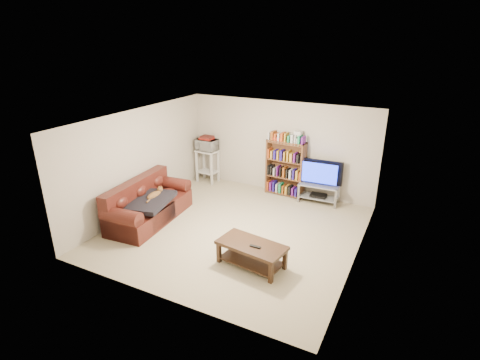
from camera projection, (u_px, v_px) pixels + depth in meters
The scene contains 19 objects.
floor at pixel (236, 230), 8.04m from camera, with size 5.00×5.00×0.00m, color #C0B48F.
ceiling at pixel (235, 120), 7.18m from camera, with size 5.00×5.00×0.00m, color white.
wall_back at pixel (280, 147), 9.69m from camera, with size 5.00×5.00×0.00m, color beige.
wall_front at pixel (158, 232), 5.53m from camera, with size 5.00×5.00×0.00m, color beige.
wall_left at pixel (140, 161), 8.66m from camera, with size 5.00×5.00×0.00m, color beige.
wall_right at pixel (362, 201), 6.56m from camera, with size 5.00×5.00×0.00m, color beige.
sofa at pixel (147, 206), 8.40m from camera, with size 1.10×2.23×0.92m.
blanket at pixel (149, 201), 8.13m from camera, with size 0.83×1.08×0.10m, color black.
cat at pixel (154, 195), 8.28m from camera, with size 0.24×0.59×0.18m, color brown, non-canonical shape.
coffee_table at pixel (252, 250), 6.71m from camera, with size 1.30×0.78×0.45m.
remote at pixel (255, 247), 6.55m from camera, with size 0.20×0.06×0.02m, color black.
tv_stand at pixel (319, 190), 9.26m from camera, with size 0.99×0.48×0.49m.
television at pixel (320, 173), 9.09m from camera, with size 1.05×0.14×0.60m, color black.
dvd_player at pixel (318, 195), 9.31m from camera, with size 0.39×0.27×0.06m, color black.
bookshelf at pixel (285, 168), 9.59m from camera, with size 1.02×0.38×1.45m.
shelf_clutter at pixel (291, 137), 9.26m from camera, with size 0.74×0.24×0.28m.
microwave_stand at pixel (207, 162), 10.50m from camera, with size 0.60×0.46×0.93m.
microwave at pixel (207, 145), 10.32m from camera, with size 0.57×0.39×0.32m, color silver.
game_boxes at pixel (207, 138), 10.26m from camera, with size 0.34×0.30×0.05m, color maroon.
Camera 1 is at (3.29, -6.30, 3.92)m, focal length 28.00 mm.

